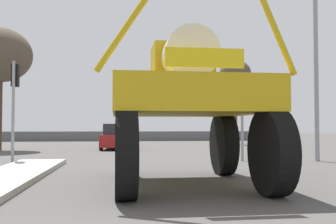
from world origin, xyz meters
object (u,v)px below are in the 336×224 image
(bare_tree_right, at_px, (235,74))
(traffic_signal_near_left, at_px, (15,89))
(oversize_sprayer, at_px, (185,105))
(traffic_signal_near_right, at_px, (241,99))
(sedan_ahead, at_px, (118,137))
(streetlight_near_right, at_px, (318,35))

(bare_tree_right, bearing_deg, traffic_signal_near_left, -131.56)
(oversize_sprayer, xyz_separation_m, traffic_signal_near_right, (3.23, 6.07, 0.60))
(traffic_signal_near_left, bearing_deg, bare_tree_right, 48.44)
(oversize_sprayer, distance_m, bare_tree_right, 21.94)
(sedan_ahead, bearing_deg, bare_tree_right, -52.84)
(sedan_ahead, height_order, traffic_signal_near_left, traffic_signal_near_left)
(streetlight_near_right, distance_m, bare_tree_right, 14.90)
(streetlight_near_right, bearing_deg, traffic_signal_near_left, 177.47)
(sedan_ahead, relative_size, bare_tree_right, 0.65)
(traffic_signal_near_left, height_order, bare_tree_right, bare_tree_right)
(traffic_signal_near_right, distance_m, streetlight_near_right, 3.98)
(oversize_sprayer, xyz_separation_m, streetlight_near_right, (6.25, 5.55, 3.15))
(oversize_sprayer, distance_m, sedan_ahead, 14.87)
(traffic_signal_near_left, relative_size, traffic_signal_near_right, 1.12)
(streetlight_near_right, xyz_separation_m, bare_tree_right, (0.98, 14.86, 0.40))
(oversize_sprayer, height_order, streetlight_near_right, streetlight_near_right)
(bare_tree_right, bearing_deg, sedan_ahead, -147.60)
(sedan_ahead, relative_size, traffic_signal_near_right, 1.25)
(traffic_signal_near_left, distance_m, streetlight_near_right, 11.96)
(sedan_ahead, height_order, streetlight_near_right, streetlight_near_right)
(traffic_signal_near_right, xyz_separation_m, bare_tree_right, (4.00, 14.34, 2.95))
(sedan_ahead, xyz_separation_m, traffic_signal_near_left, (-3.77, -8.66, 2.06))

